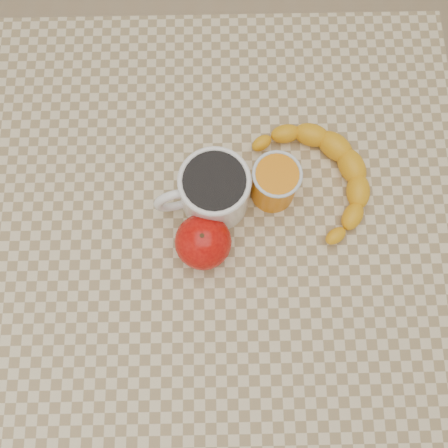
{
  "coord_description": "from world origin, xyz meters",
  "views": [
    {
      "loc": [
        -0.0,
        -0.2,
        1.52
      ],
      "look_at": [
        0.0,
        0.0,
        0.77
      ],
      "focal_mm": 40.0,
      "sensor_mm": 36.0,
      "label": 1
    }
  ],
  "objects_px": {
    "table": "(224,240)",
    "banana": "(320,177)",
    "orange_juice_glass": "(275,183)",
    "coffee_mug": "(213,190)",
    "apple": "(203,242)"
  },
  "relations": [
    {
      "from": "coffee_mug",
      "to": "orange_juice_glass",
      "type": "relative_size",
      "value": 1.84
    },
    {
      "from": "coffee_mug",
      "to": "banana",
      "type": "height_order",
      "value": "coffee_mug"
    },
    {
      "from": "orange_juice_glass",
      "to": "banana",
      "type": "relative_size",
      "value": 0.28
    },
    {
      "from": "table",
      "to": "banana",
      "type": "bearing_deg",
      "value": 25.88
    },
    {
      "from": "orange_juice_glass",
      "to": "apple",
      "type": "distance_m",
      "value": 0.14
    },
    {
      "from": "orange_juice_glass",
      "to": "banana",
      "type": "distance_m",
      "value": 0.08
    },
    {
      "from": "table",
      "to": "orange_juice_glass",
      "type": "bearing_deg",
      "value": 35.66
    },
    {
      "from": "apple",
      "to": "banana",
      "type": "xyz_separation_m",
      "value": [
        0.19,
        0.11,
        -0.02
      ]
    },
    {
      "from": "orange_juice_glass",
      "to": "coffee_mug",
      "type": "bearing_deg",
      "value": -173.52
    },
    {
      "from": "table",
      "to": "banana",
      "type": "relative_size",
      "value": 2.58
    },
    {
      "from": "banana",
      "to": "apple",
      "type": "bearing_deg",
      "value": -174.61
    },
    {
      "from": "orange_juice_glass",
      "to": "banana",
      "type": "xyz_separation_m",
      "value": [
        0.08,
        0.02,
        -0.02
      ]
    },
    {
      "from": "table",
      "to": "apple",
      "type": "distance_m",
      "value": 0.13
    },
    {
      "from": "table",
      "to": "orange_juice_glass",
      "type": "relative_size",
      "value": 9.08
    },
    {
      "from": "coffee_mug",
      "to": "apple",
      "type": "height_order",
      "value": "coffee_mug"
    }
  ]
}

